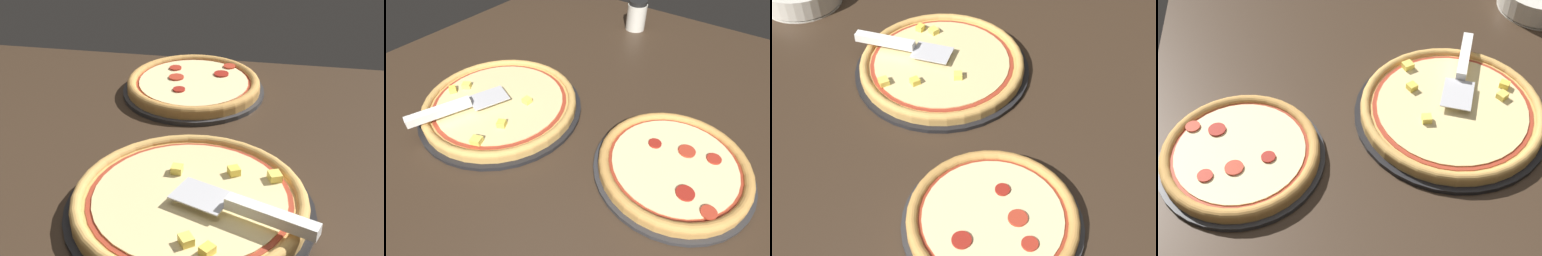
{
  "view_description": "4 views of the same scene",
  "coord_description": "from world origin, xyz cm",
  "views": [
    {
      "loc": [
        18.32,
        -75.27,
        56.06
      ],
      "look_at": [
        2.39,
        15.9,
        3.0
      ],
      "focal_mm": 50.0,
      "sensor_mm": 36.0,
      "label": 1
    },
    {
      "loc": [
        42.8,
        45.56,
        50.95
      ],
      "look_at": [
        2.39,
        15.9,
        3.0
      ],
      "focal_mm": 28.0,
      "sensor_mm": 36.0,
      "label": 2
    },
    {
      "loc": [
        8.34,
        92.51,
        83.16
      ],
      "look_at": [
        2.39,
        15.9,
        3.0
      ],
      "focal_mm": 50.0,
      "sensor_mm": 36.0,
      "label": 3
    },
    {
      "loc": [
        -70.74,
        24.32,
        83.21
      ],
      "look_at": [
        2.39,
        15.9,
        3.0
      ],
      "focal_mm": 50.0,
      "sensor_mm": 36.0,
      "label": 4
    }
  ],
  "objects": [
    {
      "name": "pizza_pan_back",
      "position": [
        -1.1,
        38.06,
        0.5
      ],
      "size": [
        33.43,
        33.43,
        1.0
      ],
      "primitive_type": "cylinder",
      "color": "#2D2D30",
      "rests_on": "ground_plane"
    },
    {
      "name": "pizza_back",
      "position": [
        -1.1,
        38.08,
        2.3
      ],
      "size": [
        31.43,
        31.43,
        2.68
      ],
      "color": "#C68E47",
      "rests_on": "pizza_pan_back"
    },
    {
      "name": "ground_plane",
      "position": [
        0.0,
        0.0,
        -1.8
      ],
      "size": [
        154.88,
        118.33,
        3.6
      ],
      "primitive_type": "cube",
      "color": "#38281C"
    },
    {
      "name": "pizza_front",
      "position": [
        5.91,
        -6.27,
        2.36
      ],
      "size": [
        38.94,
        38.94,
        3.42
      ],
      "color": "tan",
      "rests_on": "pizza_pan_front"
    },
    {
      "name": "parmesan_shaker",
      "position": [
        -56.65,
        -0.83,
        5.17
      ],
      "size": [
        7.02,
        7.02,
        10.52
      ],
      "color": "silver",
      "rests_on": "ground_plane"
    },
    {
      "name": "serving_spatula",
      "position": [
        17.25,
        -11.35,
        5.27
      ],
      "size": [
        23.75,
        12.63,
        2.0
      ],
      "color": "silver",
      "rests_on": "pizza_front"
    },
    {
      "name": "pizza_pan_front",
      "position": [
        5.89,
        -6.27,
        0.5
      ],
      "size": [
        41.42,
        41.42,
        1.0
      ],
      "primitive_type": "cylinder",
      "color": "black",
      "rests_on": "ground_plane"
    }
  ]
}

